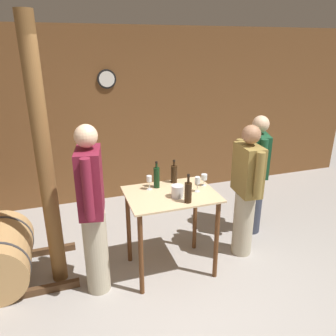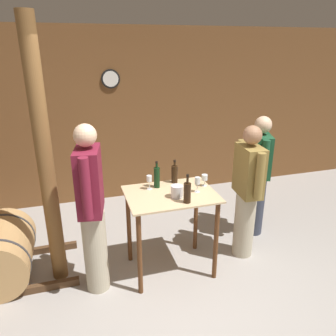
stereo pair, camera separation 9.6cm
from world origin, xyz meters
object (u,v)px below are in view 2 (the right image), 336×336
wine_bottle_far_left (157,177)px  wine_bottle_left (187,192)px  wine_bottle_center (175,174)px  wine_glass_near_left (149,179)px  wine_glass_near_center (197,181)px  wine_glass_near_right (205,178)px  wooden_post (45,162)px  ice_bucket (177,191)px  person_host (247,190)px  person_visitor_with_scarf (258,174)px  person_visitor_bearded (92,208)px

wine_bottle_far_left → wine_bottle_left: size_ratio=1.01×
wine_bottle_center → wine_glass_near_left: bearing=-162.8°
wine_glass_near_center → wine_glass_near_right: bearing=43.2°
wine_glass_near_center → wine_bottle_left: bearing=-132.8°
wine_glass_near_center → wine_glass_near_right: 0.19m
wine_glass_near_left → wine_glass_near_center: 0.52m
wooden_post → wine_bottle_far_left: 1.15m
wine_bottle_center → wine_glass_near_right: bearing=-33.0°
wine_bottle_far_left → wine_bottle_center: (0.23, 0.07, -0.02)m
wine_bottle_center → wine_glass_near_center: size_ratio=1.62×
wooden_post → wine_glass_near_center: bearing=-10.5°
wine_glass_near_left → wine_glass_near_right: wine_glass_near_left is taller
wooden_post → wine_bottle_center: (1.34, 0.04, -0.29)m
wine_glass_near_left → wooden_post: bearing=176.5°
ice_bucket → person_host: size_ratio=0.08×
wine_bottle_left → wine_glass_near_center: bearing=47.2°
wooden_post → wine_glass_near_right: (1.63, -0.15, -0.31)m
person_host → person_visitor_with_scarf: (0.39, 0.41, -0.00)m
wine_bottle_left → person_visitor_with_scarf: size_ratio=0.19×
wine_glass_near_left → person_host: size_ratio=0.10×
person_visitor_with_scarf → person_visitor_bearded: size_ratio=0.91×
person_visitor_bearded → wine_bottle_center: bearing=20.0°
wine_bottle_far_left → wine_glass_near_left: (-0.09, -0.03, -0.01)m
wine_glass_near_center → ice_bucket: size_ratio=1.30×
wine_bottle_center → person_visitor_with_scarf: bearing=7.7°
wine_bottle_center → person_host: 0.86m
wine_bottle_far_left → wine_glass_near_right: bearing=-12.8°
wine_bottle_left → ice_bucket: bearing=112.5°
wine_bottle_far_left → person_visitor_bearded: size_ratio=0.17×
wine_bottle_far_left → wine_bottle_center: bearing=17.2°
wine_bottle_center → wine_glass_near_center: (0.15, -0.31, 0.01)m
wine_glass_near_center → person_host: bearing=5.9°
person_visitor_with_scarf → person_visitor_bearded: person_visitor_bearded is taller
wine_bottle_left → person_visitor_with_scarf: (1.23, 0.68, -0.21)m
wine_bottle_left → wine_bottle_far_left: bearing=112.9°
wine_glass_near_center → person_visitor_bearded: size_ratio=0.09×
wine_bottle_left → wine_bottle_center: (0.04, 0.52, -0.01)m
wine_bottle_center → ice_bucket: bearing=-104.3°
wine_bottle_far_left → person_host: bearing=-9.7°
wine_bottle_far_left → ice_bucket: (0.13, -0.30, -0.06)m
wine_bottle_center → person_visitor_with_scarf: size_ratio=0.17×
person_host → wine_bottle_center: bearing=162.9°
wine_bottle_far_left → wine_glass_near_left: wine_bottle_far_left is taller
wooden_post → ice_bucket: 1.33m
wine_bottle_far_left → wine_bottle_left: bearing=-67.1°
wine_bottle_far_left → wine_bottle_left: (0.19, -0.45, -0.01)m
wine_bottle_far_left → wine_glass_near_center: wine_bottle_far_left is taller
wine_bottle_center → wine_glass_near_right: (0.29, -0.19, -0.01)m
wooden_post → wine_bottle_left: size_ratio=9.03×
ice_bucket → wine_bottle_far_left: bearing=113.2°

